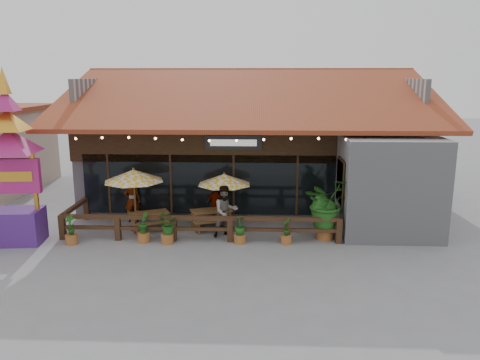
{
  "coord_description": "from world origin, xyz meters",
  "views": [
    {
      "loc": [
        0.49,
        -16.12,
        5.72
      ],
      "look_at": [
        -0.23,
        1.5,
        1.78
      ],
      "focal_mm": 35.0,
      "sensor_mm": 36.0,
      "label": 1
    }
  ],
  "objects_px": {
    "umbrella_left": "(134,176)",
    "picnic_table_left": "(150,218)",
    "tropical_plant": "(326,204)",
    "umbrella_right": "(224,180)",
    "thai_sign_tower": "(10,146)",
    "picnic_table_right": "(211,216)"
  },
  "relations": [
    {
      "from": "umbrella_left",
      "to": "thai_sign_tower",
      "type": "height_order",
      "value": "thai_sign_tower"
    },
    {
      "from": "umbrella_left",
      "to": "picnic_table_left",
      "type": "height_order",
      "value": "umbrella_left"
    },
    {
      "from": "umbrella_left",
      "to": "picnic_table_right",
      "type": "distance_m",
      "value": 3.26
    },
    {
      "from": "tropical_plant",
      "to": "umbrella_left",
      "type": "bearing_deg",
      "value": 174.15
    },
    {
      "from": "umbrella_right",
      "to": "tropical_plant",
      "type": "xyz_separation_m",
      "value": [
        3.69,
        -1.05,
        -0.62
      ]
    },
    {
      "from": "thai_sign_tower",
      "to": "umbrella_left",
      "type": "bearing_deg",
      "value": 22.61
    },
    {
      "from": "umbrella_left",
      "to": "picnic_table_left",
      "type": "xyz_separation_m",
      "value": [
        0.52,
        0.04,
        -1.64
      ]
    },
    {
      "from": "picnic_table_left",
      "to": "umbrella_left",
      "type": "bearing_deg",
      "value": -175.5
    },
    {
      "from": "picnic_table_right",
      "to": "thai_sign_tower",
      "type": "xyz_separation_m",
      "value": [
        -6.55,
        -1.86,
        2.93
      ]
    },
    {
      "from": "tropical_plant",
      "to": "thai_sign_tower",
      "type": "bearing_deg",
      "value": -175.59
    },
    {
      "from": "umbrella_right",
      "to": "thai_sign_tower",
      "type": "height_order",
      "value": "thai_sign_tower"
    },
    {
      "from": "umbrella_right",
      "to": "picnic_table_right",
      "type": "relative_size",
      "value": 1.41
    },
    {
      "from": "umbrella_left",
      "to": "tropical_plant",
      "type": "bearing_deg",
      "value": -5.85
    },
    {
      "from": "picnic_table_right",
      "to": "tropical_plant",
      "type": "height_order",
      "value": "tropical_plant"
    },
    {
      "from": "picnic_table_right",
      "to": "tropical_plant",
      "type": "distance_m",
      "value": 4.4
    },
    {
      "from": "umbrella_right",
      "to": "thai_sign_tower",
      "type": "distance_m",
      "value": 7.47
    },
    {
      "from": "picnic_table_left",
      "to": "tropical_plant",
      "type": "xyz_separation_m",
      "value": [
        6.52,
        -0.76,
        0.84
      ]
    },
    {
      "from": "umbrella_left",
      "to": "tropical_plant",
      "type": "height_order",
      "value": "umbrella_left"
    },
    {
      "from": "picnic_table_right",
      "to": "tropical_plant",
      "type": "bearing_deg",
      "value": -13.71
    },
    {
      "from": "thai_sign_tower",
      "to": "picnic_table_right",
      "type": "bearing_deg",
      "value": 15.82
    },
    {
      "from": "tropical_plant",
      "to": "picnic_table_left",
      "type": "bearing_deg",
      "value": 173.34
    },
    {
      "from": "umbrella_left",
      "to": "thai_sign_tower",
      "type": "bearing_deg",
      "value": -157.39
    }
  ]
}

